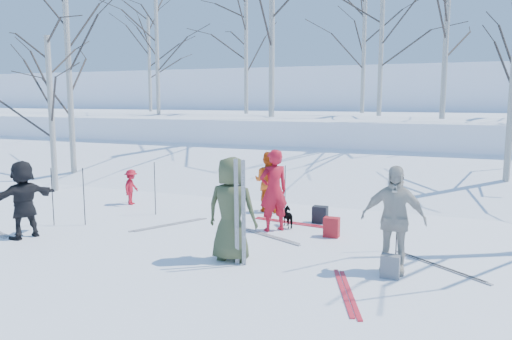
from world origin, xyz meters
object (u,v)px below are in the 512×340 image
at_px(skier_grey_west, 23,199).
at_px(backpack_grey, 390,266).
at_px(skier_red_north, 274,190).
at_px(skier_red_seated, 131,187).
at_px(backpack_red, 332,227).
at_px(skier_olive_center, 231,209).
at_px(skier_redor_behind, 268,182).
at_px(skier_cream_east, 393,219).
at_px(backpack_dark, 320,215).
at_px(dog, 290,217).

distance_m(skier_grey_west, backpack_grey, 7.49).
relative_size(skier_red_north, skier_red_seated, 1.85).
bearing_deg(backpack_red, skier_olive_center, -120.85).
bearing_deg(skier_redor_behind, skier_grey_west, 51.75).
height_order(skier_olive_center, skier_red_seated, skier_olive_center).
bearing_deg(skier_cream_east, skier_grey_west, -175.02).
height_order(backpack_grey, backpack_dark, backpack_dark).
distance_m(skier_olive_center, backpack_red, 2.65).
distance_m(skier_redor_behind, skier_cream_east, 5.00).
height_order(skier_olive_center, backpack_dark, skier_olive_center).
relative_size(skier_cream_east, skier_grey_west, 1.11).
relative_size(skier_red_seated, backpack_dark, 2.45).
height_order(skier_red_seated, skier_cream_east, skier_cream_east).
bearing_deg(skier_redor_behind, backpack_red, 144.09).
distance_m(skier_cream_east, backpack_dark, 3.51).
relative_size(skier_grey_west, dog, 3.03).
xyz_separation_m(skier_olive_center, skier_grey_west, (-4.66, -0.32, -0.12)).
height_order(skier_redor_behind, skier_cream_east, skier_cream_east).
xyz_separation_m(skier_red_north, backpack_dark, (0.78, 1.06, -0.71)).
distance_m(skier_red_north, backpack_red, 1.49).
relative_size(skier_red_north, dog, 3.34).
height_order(skier_olive_center, skier_cream_east, skier_olive_center).
xyz_separation_m(skier_red_north, skier_cream_east, (2.78, -1.74, 0.01)).
distance_m(skier_cream_east, backpack_red, 2.37).
relative_size(skier_redor_behind, backpack_dark, 3.90).
bearing_deg(skier_redor_behind, skier_red_north, 118.56).
relative_size(skier_red_north, skier_grey_west, 1.10).
bearing_deg(backpack_dark, skier_redor_behind, 156.60).
bearing_deg(skier_red_seated, skier_grey_west, 169.14).
xyz_separation_m(skier_olive_center, skier_red_north, (-0.01, 2.20, -0.04)).
relative_size(dog, backpack_red, 1.29).
height_order(skier_red_seated, backpack_dark, skier_red_seated).
bearing_deg(skier_red_seated, skier_cream_east, -121.14).
distance_m(backpack_grey, backpack_dark, 3.69).
xyz_separation_m(skier_red_north, skier_redor_behind, (-0.81, 1.74, -0.13)).
xyz_separation_m(skier_olive_center, skier_redor_behind, (-0.82, 3.95, -0.16)).
bearing_deg(skier_cream_east, backpack_grey, -88.41).
bearing_deg(skier_grey_west, dog, 138.44).
bearing_deg(dog, skier_cream_east, 97.75).
xyz_separation_m(skier_cream_east, backpack_grey, (0.01, -0.29, -0.72)).
distance_m(dog, backpack_dark, 0.83).
xyz_separation_m(skier_olive_center, skier_red_seated, (-4.61, 3.30, -0.46)).
xyz_separation_m(skier_olive_center, backpack_red, (1.31, 2.19, -0.74)).
height_order(skier_red_seated, skier_grey_west, skier_grey_west).
bearing_deg(skier_cream_east, skier_red_seated, 157.91).
bearing_deg(backpack_dark, backpack_grey, -56.90).
relative_size(skier_redor_behind, skier_cream_east, 0.86).
bearing_deg(skier_red_north, backpack_grey, 99.81).
distance_m(skier_red_north, backpack_grey, 3.53).
distance_m(skier_red_north, dog, 0.84).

